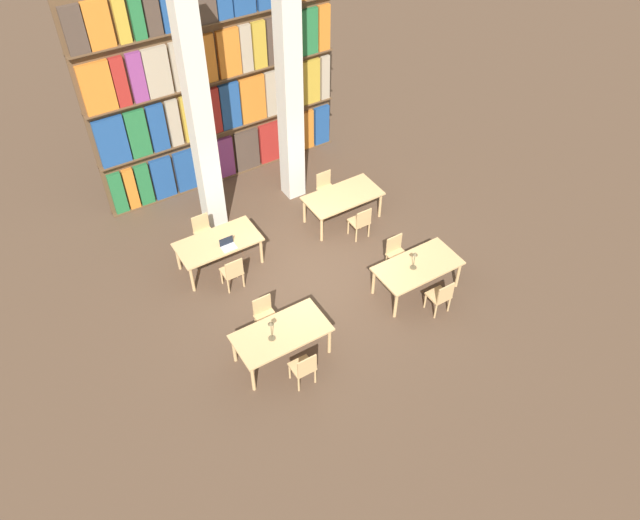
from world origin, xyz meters
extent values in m
plane|color=#4C3828|center=(0.00, 0.00, 0.00)|extent=(40.00, 40.00, 0.00)
cube|color=brown|center=(0.00, 4.55, 2.75)|extent=(6.34, 0.06, 5.50)
cube|color=brown|center=(0.00, 4.55, 0.01)|extent=(6.34, 0.35, 0.03)
cube|color=#236B38|center=(-2.91, 4.51, 0.60)|extent=(0.32, 0.20, 1.14)
cube|color=orange|center=(-2.58, 4.51, 0.60)|extent=(0.25, 0.20, 1.14)
cube|color=#236B38|center=(-2.24, 4.51, 0.60)|extent=(0.33, 0.20, 1.14)
cube|color=navy|center=(-1.76, 4.51, 0.60)|extent=(0.53, 0.20, 1.14)
cube|color=navy|center=(-1.10, 4.51, 0.60)|extent=(0.63, 0.20, 1.14)
cube|color=orange|center=(-0.51, 4.51, 0.60)|extent=(0.46, 0.20, 1.14)
cube|color=#84387A|center=(-0.03, 4.51, 0.60)|extent=(0.42, 0.20, 1.14)
cube|color=#47382D|center=(0.58, 4.51, 0.60)|extent=(0.66, 0.20, 1.14)
cube|color=maroon|center=(1.29, 4.51, 0.60)|extent=(0.63, 0.20, 1.14)
cube|color=#B7932D|center=(1.88, 4.51, 0.60)|extent=(0.47, 0.20, 1.14)
cube|color=orange|center=(2.40, 4.51, 0.60)|extent=(0.43, 0.20, 1.14)
cube|color=navy|center=(2.90, 4.51, 0.60)|extent=(0.44, 0.20, 1.14)
cube|color=brown|center=(0.00, 4.55, 1.39)|extent=(6.34, 0.35, 0.03)
cube|color=navy|center=(-2.73, 4.51, 2.01)|extent=(0.69, 0.20, 1.20)
cube|color=#236B38|center=(-2.11, 4.51, 2.01)|extent=(0.47, 0.20, 1.20)
cube|color=navy|center=(-1.62, 4.51, 2.01)|extent=(0.40, 0.20, 1.20)
cube|color=tan|center=(-1.21, 4.51, 2.01)|extent=(0.29, 0.20, 1.20)
cube|color=#B7932D|center=(-0.83, 4.51, 2.01)|extent=(0.33, 0.20, 1.20)
cube|color=#47382D|center=(-0.46, 4.51, 2.01)|extent=(0.28, 0.20, 1.20)
cube|color=maroon|center=(-0.16, 4.51, 2.01)|extent=(0.26, 0.20, 1.20)
cube|color=navy|center=(0.25, 4.51, 2.01)|extent=(0.51, 0.20, 1.20)
cube|color=orange|center=(0.88, 4.51, 2.01)|extent=(0.66, 0.20, 1.20)
cube|color=tan|center=(1.47, 4.51, 2.01)|extent=(0.46, 0.20, 1.20)
cube|color=maroon|center=(1.99, 4.51, 2.01)|extent=(0.53, 0.20, 1.20)
cube|color=#B7932D|center=(2.57, 4.51, 2.01)|extent=(0.50, 0.20, 1.20)
cube|color=tan|center=(3.00, 4.51, 2.01)|extent=(0.24, 0.20, 1.20)
cube|color=brown|center=(0.00, 4.55, 2.77)|extent=(6.34, 0.35, 0.03)
cube|color=orange|center=(-2.73, 4.51, 3.35)|extent=(0.68, 0.20, 1.14)
cube|color=maroon|center=(-2.22, 4.51, 3.35)|extent=(0.29, 0.20, 1.14)
cube|color=#84387A|center=(-1.84, 4.51, 3.35)|extent=(0.32, 0.20, 1.14)
cube|color=tan|center=(-1.38, 4.51, 3.35)|extent=(0.57, 0.20, 1.14)
cube|color=tan|center=(-0.89, 4.51, 3.35)|extent=(0.28, 0.20, 1.14)
cube|color=orange|center=(-0.33, 4.51, 3.35)|extent=(0.68, 0.20, 1.14)
cube|color=orange|center=(0.37, 4.51, 3.35)|extent=(0.55, 0.20, 1.14)
cube|color=tan|center=(0.81, 4.51, 3.35)|extent=(0.28, 0.20, 1.14)
cube|color=#B7932D|center=(1.16, 4.51, 3.35)|extent=(0.34, 0.20, 1.14)
cube|color=#47382D|center=(1.71, 4.51, 3.35)|extent=(0.68, 0.20, 1.14)
cube|color=#236B38|center=(2.44, 4.51, 3.35)|extent=(0.65, 0.20, 1.14)
cube|color=orange|center=(2.96, 4.51, 3.35)|extent=(0.32, 0.20, 1.14)
cube|color=brown|center=(0.00, 4.55, 4.14)|extent=(6.34, 0.35, 0.03)
cube|color=#47382D|center=(-2.86, 4.51, 4.65)|extent=(0.41, 0.20, 0.99)
cube|color=orange|center=(-2.37, 4.51, 4.65)|extent=(0.52, 0.20, 0.99)
cube|color=#B7932D|center=(-1.91, 4.51, 4.65)|extent=(0.26, 0.20, 0.99)
cube|color=#236B38|center=(-1.58, 4.51, 4.65)|extent=(0.26, 0.20, 0.99)
cube|color=#47382D|center=(-1.24, 4.51, 4.65)|extent=(0.32, 0.20, 0.99)
cube|color=navy|center=(-0.73, 4.51, 4.65)|extent=(0.63, 0.20, 0.99)
cube|color=#47382D|center=(-0.11, 4.51, 4.65)|extent=(0.58, 0.20, 0.99)
cube|color=beige|center=(-1.10, 2.95, 3.00)|extent=(0.46, 0.46, 6.00)
cube|color=beige|center=(1.10, 2.95, 3.00)|extent=(0.46, 0.46, 6.00)
cube|color=tan|center=(-1.70, -1.49, 0.72)|extent=(1.84, 0.95, 0.04)
cylinder|color=tan|center=(-2.54, -1.89, 0.35)|extent=(0.07, 0.07, 0.70)
cylinder|color=tan|center=(-0.86, -1.89, 0.35)|extent=(0.07, 0.07, 0.70)
cylinder|color=tan|center=(-2.54, -1.10, 0.35)|extent=(0.07, 0.07, 0.70)
cylinder|color=tan|center=(-0.86, -1.10, 0.35)|extent=(0.07, 0.07, 0.70)
cylinder|color=tan|center=(-1.84, -2.02, 0.20)|extent=(0.04, 0.04, 0.41)
cylinder|color=tan|center=(-1.48, -2.02, 0.20)|extent=(0.04, 0.04, 0.41)
cylinder|color=tan|center=(-1.84, -2.36, 0.20)|extent=(0.04, 0.04, 0.41)
cylinder|color=tan|center=(-1.48, -2.36, 0.20)|extent=(0.04, 0.04, 0.41)
cube|color=tan|center=(-1.66, -2.19, 0.43)|extent=(0.42, 0.40, 0.04)
cube|color=tan|center=(-1.66, -2.37, 0.66)|extent=(0.40, 0.03, 0.42)
cylinder|color=tan|center=(-1.48, -0.97, 0.20)|extent=(0.04, 0.04, 0.41)
cylinder|color=tan|center=(-1.84, -0.97, 0.20)|extent=(0.04, 0.04, 0.41)
cylinder|color=tan|center=(-1.48, -0.63, 0.20)|extent=(0.04, 0.04, 0.41)
cylinder|color=tan|center=(-1.84, -0.63, 0.20)|extent=(0.04, 0.04, 0.41)
cube|color=tan|center=(-1.66, -0.80, 0.43)|extent=(0.42, 0.40, 0.04)
cube|color=tan|center=(-1.66, -0.61, 0.66)|extent=(0.40, 0.03, 0.42)
cylinder|color=brown|center=(-1.92, -1.53, 0.75)|extent=(0.14, 0.14, 0.01)
cylinder|color=brown|center=(-1.92, -1.53, 0.95)|extent=(0.02, 0.02, 0.40)
cone|color=brown|center=(-1.92, -1.53, 1.19)|extent=(0.11, 0.11, 0.07)
cube|color=tan|center=(1.63, -1.43, 0.72)|extent=(1.84, 0.95, 0.04)
cylinder|color=tan|center=(0.80, -1.82, 0.35)|extent=(0.07, 0.07, 0.70)
cylinder|color=tan|center=(2.47, -1.82, 0.35)|extent=(0.07, 0.07, 0.70)
cylinder|color=tan|center=(0.80, -1.03, 0.35)|extent=(0.07, 0.07, 0.70)
cylinder|color=tan|center=(2.47, -1.03, 0.35)|extent=(0.07, 0.07, 0.70)
cylinder|color=tan|center=(1.49, -1.95, 0.20)|extent=(0.04, 0.04, 0.41)
cylinder|color=tan|center=(1.85, -1.95, 0.20)|extent=(0.04, 0.04, 0.41)
cylinder|color=tan|center=(1.49, -2.29, 0.20)|extent=(0.04, 0.04, 0.41)
cylinder|color=tan|center=(1.85, -2.29, 0.20)|extent=(0.04, 0.04, 0.41)
cube|color=tan|center=(1.67, -2.12, 0.43)|extent=(0.42, 0.40, 0.04)
cube|color=tan|center=(1.67, -2.31, 0.66)|extent=(0.40, 0.03, 0.42)
cylinder|color=tan|center=(1.85, -0.90, 0.20)|extent=(0.04, 0.04, 0.41)
cylinder|color=tan|center=(1.49, -0.90, 0.20)|extent=(0.04, 0.04, 0.41)
cylinder|color=tan|center=(1.85, -0.56, 0.20)|extent=(0.04, 0.04, 0.41)
cylinder|color=tan|center=(1.49, -0.56, 0.20)|extent=(0.04, 0.04, 0.41)
cube|color=tan|center=(1.67, -0.73, 0.43)|extent=(0.42, 0.40, 0.04)
cube|color=tan|center=(1.67, -0.55, 0.66)|extent=(0.40, 0.03, 0.42)
cylinder|color=brown|center=(1.50, -1.43, 0.75)|extent=(0.14, 0.14, 0.01)
cylinder|color=brown|center=(1.50, -1.43, 0.93)|extent=(0.02, 0.02, 0.35)
cone|color=brown|center=(1.50, -1.43, 1.14)|extent=(0.11, 0.11, 0.07)
cube|color=tan|center=(-1.64, 1.47, 0.72)|extent=(1.84, 0.95, 0.04)
cylinder|color=tan|center=(-2.48, 1.08, 0.35)|extent=(0.07, 0.07, 0.70)
cylinder|color=tan|center=(-0.80, 1.08, 0.35)|extent=(0.07, 0.07, 0.70)
cylinder|color=tan|center=(-2.48, 1.87, 0.35)|extent=(0.07, 0.07, 0.70)
cylinder|color=tan|center=(-0.80, 1.87, 0.35)|extent=(0.07, 0.07, 0.70)
cylinder|color=tan|center=(-1.86, 0.95, 0.20)|extent=(0.04, 0.04, 0.41)
cylinder|color=tan|center=(-1.50, 0.95, 0.20)|extent=(0.04, 0.04, 0.41)
cylinder|color=tan|center=(-1.86, 0.61, 0.20)|extent=(0.04, 0.04, 0.41)
cylinder|color=tan|center=(-1.50, 0.61, 0.20)|extent=(0.04, 0.04, 0.41)
cube|color=tan|center=(-1.68, 0.78, 0.43)|extent=(0.42, 0.40, 0.04)
cube|color=tan|center=(-1.68, 0.59, 0.66)|extent=(0.40, 0.03, 0.42)
cylinder|color=tan|center=(-1.50, 2.00, 0.20)|extent=(0.04, 0.04, 0.41)
cylinder|color=tan|center=(-1.86, 2.00, 0.20)|extent=(0.04, 0.04, 0.41)
cylinder|color=tan|center=(-1.50, 2.34, 0.20)|extent=(0.04, 0.04, 0.41)
cylinder|color=tan|center=(-1.86, 2.34, 0.20)|extent=(0.04, 0.04, 0.41)
cube|color=tan|center=(-1.68, 2.17, 0.43)|extent=(0.42, 0.40, 0.04)
cube|color=tan|center=(-1.68, 2.35, 0.66)|extent=(0.40, 0.03, 0.42)
cube|color=silver|center=(-1.52, 1.16, 0.74)|extent=(0.32, 0.22, 0.01)
cube|color=black|center=(-1.52, 1.27, 0.85)|extent=(0.32, 0.01, 0.20)
cube|color=tan|center=(1.59, 1.39, 0.72)|extent=(1.84, 0.95, 0.04)
cylinder|color=tan|center=(0.75, 0.99, 0.35)|extent=(0.07, 0.07, 0.70)
cylinder|color=tan|center=(2.42, 0.99, 0.35)|extent=(0.07, 0.07, 0.70)
cylinder|color=tan|center=(0.75, 1.78, 0.35)|extent=(0.07, 0.07, 0.70)
cylinder|color=tan|center=(2.42, 1.78, 0.35)|extent=(0.07, 0.07, 0.70)
cylinder|color=tan|center=(1.41, 0.86, 0.20)|extent=(0.04, 0.04, 0.41)
cylinder|color=tan|center=(1.77, 0.86, 0.20)|extent=(0.04, 0.04, 0.41)
cylinder|color=tan|center=(1.41, 0.52, 0.20)|extent=(0.04, 0.04, 0.41)
cylinder|color=tan|center=(1.77, 0.52, 0.20)|extent=(0.04, 0.04, 0.41)
cube|color=tan|center=(1.59, 0.69, 0.43)|extent=(0.42, 0.40, 0.04)
cube|color=tan|center=(1.59, 0.51, 0.66)|extent=(0.40, 0.03, 0.42)
cylinder|color=tan|center=(1.77, 1.91, 0.20)|extent=(0.04, 0.04, 0.41)
cylinder|color=tan|center=(1.41, 1.91, 0.20)|extent=(0.04, 0.04, 0.41)
cylinder|color=tan|center=(1.77, 2.25, 0.20)|extent=(0.04, 0.04, 0.41)
cylinder|color=tan|center=(1.41, 2.25, 0.20)|extent=(0.04, 0.04, 0.41)
cube|color=tan|center=(1.59, 2.08, 0.43)|extent=(0.42, 0.40, 0.04)
cube|color=tan|center=(1.59, 2.27, 0.66)|extent=(0.40, 0.03, 0.42)
camera|label=1|loc=(-5.03, -8.28, 9.96)|focal=35.00mm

